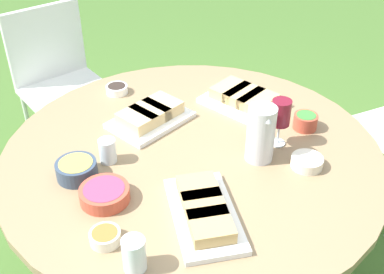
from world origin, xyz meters
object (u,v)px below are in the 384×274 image
at_px(dining_table, 192,169).
at_px(wine_glass, 281,114).
at_px(water_pitcher, 261,134).
at_px(chair_far_back, 59,75).

distance_m(dining_table, wine_glass, 0.40).
relative_size(dining_table, water_pitcher, 6.66).
xyz_separation_m(dining_table, chair_far_back, (-1.13, -0.44, -0.09)).
distance_m(dining_table, water_pitcher, 0.32).
height_order(dining_table, chair_far_back, chair_far_back).
distance_m(chair_far_back, water_pitcher, 1.44).
height_order(chair_far_back, wine_glass, wine_glass).
bearing_deg(chair_far_back, dining_table, 21.18).
xyz_separation_m(dining_table, wine_glass, (0.05, 0.32, 0.23)).
height_order(dining_table, wine_glass, wine_glass).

